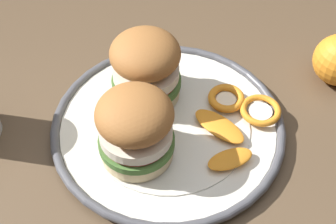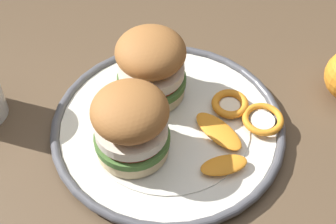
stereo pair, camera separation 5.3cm
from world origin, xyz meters
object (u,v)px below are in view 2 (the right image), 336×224
Objects in this scene: dinner_plate at (168,127)px; sandwich_half_right at (151,65)px; dining_table at (172,188)px; sandwich_half_left at (131,124)px.

dinner_plate is 0.09m from sandwich_half_right.
dining_table is 0.11m from dinner_plate.
sandwich_half_left is (-0.01, -0.06, 0.06)m from dinner_plate.
dining_table is 3.69× the size of dinner_plate.
dinner_plate is (-0.02, 0.02, 0.11)m from dining_table.
dining_table is 0.18m from sandwich_half_left.
dining_table is at bearing 54.58° from sandwich_half_left.
dinner_plate is at bearing 139.31° from dining_table.
sandwich_half_left and sandwich_half_right have the same top height.
dining_table is 0.19m from sandwich_half_right.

